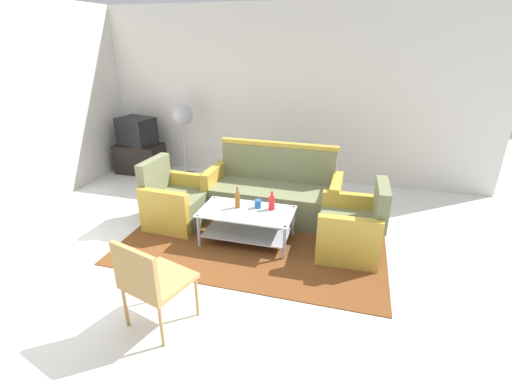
% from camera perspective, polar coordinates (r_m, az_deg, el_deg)
% --- Properties ---
extents(ground_plane, '(14.00, 14.00, 0.00)m').
position_cam_1_polar(ground_plane, '(3.93, -3.73, -12.66)').
color(ground_plane, white).
extents(wall_back, '(6.52, 0.12, 2.80)m').
position_cam_1_polar(wall_back, '(6.22, 5.47, 14.70)').
color(wall_back, silver).
rests_on(wall_back, ground).
extents(rug, '(3.08, 2.13, 0.01)m').
position_cam_1_polar(rug, '(4.57, 0.04, -6.96)').
color(rug, brown).
rests_on(rug, ground).
extents(couch, '(1.81, 0.77, 0.96)m').
position_cam_1_polar(couch, '(5.00, 2.69, -0.25)').
color(couch, '#6B704C').
rests_on(couch, rug).
extents(armchair_left, '(0.74, 0.79, 0.85)m').
position_cam_1_polar(armchair_left, '(4.90, -12.51, -1.66)').
color(armchair_left, '#6B704C').
rests_on(armchair_left, rug).
extents(armchair_right, '(0.72, 0.78, 0.85)m').
position_cam_1_polar(armchair_right, '(4.28, 14.73, -5.71)').
color(armchair_right, '#6B704C').
rests_on(armchair_right, rug).
extents(coffee_table, '(1.10, 0.60, 0.40)m').
position_cam_1_polar(coffee_table, '(4.35, -1.45, -4.60)').
color(coffee_table, silver).
rests_on(coffee_table, rug).
extents(bottle_red, '(0.08, 0.08, 0.23)m').
position_cam_1_polar(bottle_red, '(4.29, 2.47, -1.69)').
color(bottle_red, red).
rests_on(bottle_red, coffee_table).
extents(bottle_brown, '(0.06, 0.06, 0.27)m').
position_cam_1_polar(bottle_brown, '(4.33, -2.90, -1.20)').
color(bottle_brown, brown).
rests_on(bottle_brown, coffee_table).
extents(cup, '(0.08, 0.08, 0.10)m').
position_cam_1_polar(cup, '(4.34, 0.29, -1.87)').
color(cup, '#2659A5').
rests_on(cup, coffee_table).
extents(tv_stand, '(0.80, 0.50, 0.52)m').
position_cam_1_polar(tv_stand, '(6.99, -17.64, 5.04)').
color(tv_stand, black).
rests_on(tv_stand, ground).
extents(television, '(0.69, 0.57, 0.48)m').
position_cam_1_polar(television, '(6.87, -18.13, 9.02)').
color(television, black).
rests_on(television, tv_stand).
extents(pedestal_fan, '(0.36, 0.36, 1.27)m').
position_cam_1_polar(pedestal_fan, '(6.42, -11.44, 11.09)').
color(pedestal_fan, '#2D2D33').
rests_on(pedestal_fan, ground).
extents(wicker_chair, '(0.60, 0.60, 0.84)m').
position_cam_1_polar(wicker_chair, '(3.14, -16.26, -12.88)').
color(wicker_chair, '#AD844C').
rests_on(wicker_chair, ground).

